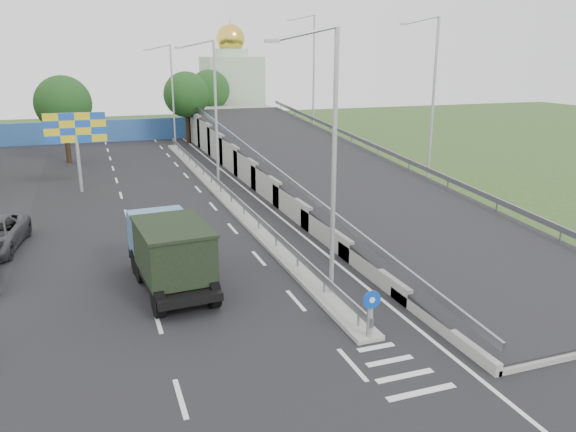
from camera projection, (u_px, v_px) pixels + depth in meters
name	position (u px, v px, depth m)	size (l,w,h in m)	color
ground	(403.00, 375.00, 16.84)	(160.00, 160.00, 0.00)	#2D4C1E
road_surface	(187.00, 214.00, 33.96)	(26.00, 90.00, 0.04)	black
median	(221.00, 193.00, 38.53)	(1.00, 44.00, 0.20)	gray
overpass_ramp	(322.00, 163.00, 40.50)	(10.00, 50.00, 3.50)	gray
median_guardrail	(221.00, 184.00, 38.35)	(0.09, 44.00, 0.71)	gray
sign_bollard	(370.00, 313.00, 18.52)	(0.64, 0.23, 1.67)	black
lamp_post_near	(330.00, 152.00, 20.69)	(2.74, 0.18, 10.08)	#B2B5B7
lamp_post_mid	(213.00, 107.00, 38.79)	(2.74, 0.18, 10.08)	#B2B5B7
lamp_post_far	(171.00, 90.00, 56.89)	(2.74, 0.18, 10.08)	#B2B5B7
blue_wall	(128.00, 130.00, 62.27)	(30.00, 0.50, 2.40)	#2B529F
church	(232.00, 86.00, 72.90)	(7.00, 7.00, 13.80)	#B2CCAD
billboard	(76.00, 132.00, 38.11)	(4.00, 0.24, 5.50)	#B2B5B7
tree_left_mid	(63.00, 104.00, 48.37)	(4.80, 4.80, 7.60)	black
tree_median_far	(186.00, 95.00, 59.49)	(4.80, 4.80, 7.60)	black
tree_ramp_far	(210.00, 90.00, 67.11)	(4.80, 4.80, 7.60)	black
dump_truck	(169.00, 250.00, 22.81)	(2.94, 6.77, 2.91)	black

